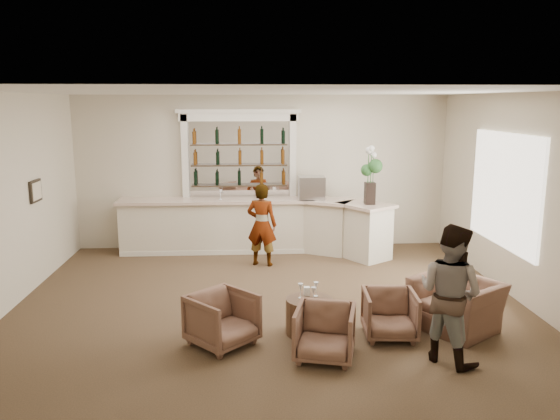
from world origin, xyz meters
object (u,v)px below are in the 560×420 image
(sommelier, at_px, (262,225))
(armchair_left, at_px, (222,319))
(espresso_machine, at_px, (311,188))
(armchair_far, at_px, (456,304))
(flower_vase, at_px, (370,172))
(cocktail_table, at_px, (309,316))
(guest, at_px, (450,294))
(bar_counter, at_px, (256,226))
(armchair_right, at_px, (390,314))
(armchair_center, at_px, (325,333))

(sommelier, xyz_separation_m, armchair_left, (-0.62, -3.56, -0.46))
(armchair_left, distance_m, espresso_machine, 4.94)
(armchair_far, xyz_separation_m, flower_vase, (-0.48, 3.50, 1.44))
(cocktail_table, xyz_separation_m, armchair_far, (2.09, 0.05, 0.10))
(cocktail_table, relative_size, guest, 0.38)
(bar_counter, bearing_deg, armchair_far, -56.55)
(cocktail_table, relative_size, armchair_far, 0.60)
(armchair_left, bearing_deg, armchair_right, -40.63)
(bar_counter, relative_size, armchair_left, 7.38)
(guest, bearing_deg, armchair_far, -65.11)
(cocktail_table, relative_size, flower_vase, 0.56)
(bar_counter, distance_m, cocktail_table, 4.28)
(sommelier, distance_m, armchair_far, 4.19)
(armchair_left, distance_m, armchair_center, 1.37)
(espresso_machine, bearing_deg, armchair_center, -94.48)
(guest, relative_size, espresso_machine, 3.19)
(cocktail_table, xyz_separation_m, espresso_machine, (0.52, 4.22, 1.13))
(cocktail_table, bearing_deg, guest, -29.05)
(guest, xyz_separation_m, armchair_center, (-1.51, 0.14, -0.53))
(armchair_center, relative_size, armchair_right, 1.04)
(armchair_center, bearing_deg, espresso_machine, 99.87)
(armchair_right, height_order, armchair_far, armchair_far)
(armchair_right, relative_size, armchair_far, 0.66)
(bar_counter, xyz_separation_m, espresso_machine, (1.18, 0.01, 0.80))
(armchair_left, bearing_deg, bar_counter, 40.13)
(armchair_left, bearing_deg, flower_vase, 10.75)
(guest, height_order, armchair_far, guest)
(flower_vase, bearing_deg, espresso_machine, 148.15)
(sommelier, relative_size, armchair_far, 1.49)
(armchair_right, bearing_deg, bar_counter, 115.78)
(sommelier, bearing_deg, armchair_center, 116.83)
(cocktail_table, bearing_deg, espresso_machine, 83.05)
(bar_counter, distance_m, armchair_left, 4.55)
(armchair_center, height_order, flower_vase, flower_vase)
(armchair_left, bearing_deg, sommelier, 36.83)
(flower_vase, bearing_deg, cocktail_table, -114.40)
(bar_counter, height_order, armchair_left, bar_counter)
(armchair_right, bearing_deg, cocktail_table, 173.99)
(bar_counter, bearing_deg, flower_vase, -16.41)
(cocktail_table, bearing_deg, sommelier, 99.77)
(armchair_right, xyz_separation_m, armchair_far, (1.01, 0.24, 0.03))
(guest, relative_size, armchair_center, 2.34)
(cocktail_table, height_order, armchair_center, armchair_center)
(armchair_left, xyz_separation_m, flower_vase, (2.79, 3.84, 1.44))
(armchair_left, xyz_separation_m, armchair_center, (1.29, -0.46, -0.02))
(armchair_center, bearing_deg, armchair_left, 174.87)
(sommelier, xyz_separation_m, guest, (2.18, -4.16, 0.05))
(armchair_left, xyz_separation_m, armchair_right, (2.26, 0.11, -0.03))
(bar_counter, height_order, guest, guest)
(cocktail_table, bearing_deg, bar_counter, 98.91)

